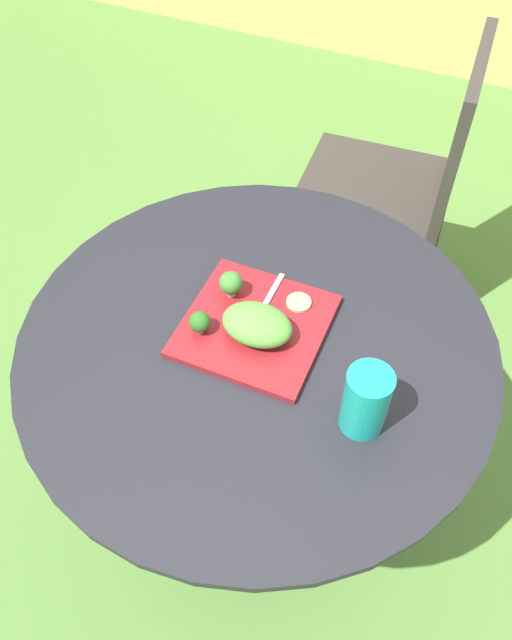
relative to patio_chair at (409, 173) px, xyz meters
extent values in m
plane|color=#4C7533|center=(-0.10, -0.88, -0.53)|extent=(12.00, 12.00, 0.00)
cylinder|color=black|center=(-0.10, -0.88, 0.21)|extent=(0.89, 0.89, 0.02)
cylinder|color=black|center=(-0.10, -0.88, -0.14)|extent=(0.06, 0.06, 0.69)
cylinder|color=black|center=(-0.10, -0.88, -0.51)|extent=(0.44, 0.44, 0.04)
cube|color=#332D28|center=(-0.09, -0.01, -0.09)|extent=(0.47, 0.47, 0.03)
cube|color=#332D28|center=(0.11, 0.01, 0.15)|extent=(0.05, 0.42, 0.45)
cylinder|color=#332D28|center=(-0.28, 0.16, -0.31)|extent=(0.02, 0.02, 0.43)
cylinder|color=#332D28|center=(-0.26, -0.20, -0.31)|extent=(0.02, 0.02, 0.43)
cylinder|color=#332D28|center=(0.08, 0.18, -0.31)|extent=(0.02, 0.02, 0.43)
cylinder|color=#332D28|center=(0.10, -0.17, -0.31)|extent=(0.02, 0.02, 0.43)
cube|color=maroon|center=(-0.11, -0.86, 0.23)|extent=(0.26, 0.26, 0.01)
cylinder|color=#149989|center=(0.13, -0.97, 0.29)|extent=(0.08, 0.08, 0.13)
cylinder|color=#118275|center=(0.13, -0.97, 0.27)|extent=(0.07, 0.07, 0.09)
cube|color=silver|center=(-0.11, -0.78, 0.24)|extent=(0.01, 0.11, 0.00)
cube|color=silver|center=(-0.11, -0.86, 0.24)|extent=(0.02, 0.04, 0.00)
ellipsoid|color=#519338|center=(-0.10, -0.88, 0.26)|extent=(0.13, 0.09, 0.06)
cylinder|color=#99B770|center=(-0.20, -0.92, 0.24)|extent=(0.01, 0.01, 0.01)
sphere|color=#285B1E|center=(-0.20, -0.92, 0.26)|extent=(0.04, 0.04, 0.04)
cylinder|color=#99B770|center=(-0.18, -0.81, 0.24)|extent=(0.02, 0.02, 0.01)
sphere|color=#38752D|center=(-0.18, -0.81, 0.27)|extent=(0.05, 0.05, 0.05)
cylinder|color=#8EB766|center=(-0.06, -0.78, 0.24)|extent=(0.05, 0.05, 0.01)
camera|label=1|loc=(0.18, -1.55, 1.17)|focal=36.27mm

